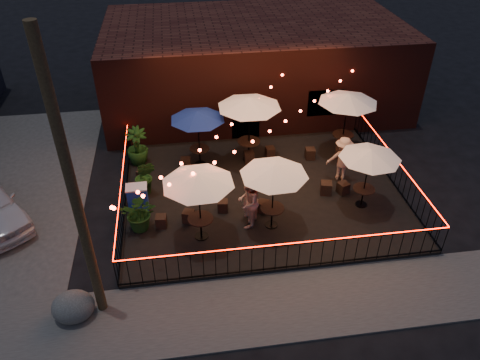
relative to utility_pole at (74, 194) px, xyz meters
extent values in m
plane|color=black|center=(5.40, 2.60, -4.00)|extent=(110.00, 110.00, 0.00)
cube|color=black|center=(5.40, 4.60, -3.92)|extent=(10.00, 8.00, 0.15)
cube|color=#3E3D39|center=(5.40, -0.65, -3.98)|extent=(18.00, 2.50, 0.05)
cube|color=black|center=(6.40, 12.60, -2.00)|extent=(14.00, 8.00, 4.00)
cube|color=black|center=(5.40, 8.72, -2.90)|extent=(1.20, 0.24, 2.20)
cube|color=black|center=(8.90, 8.72, -2.40)|extent=(1.60, 0.24, 1.20)
cylinder|color=#312214|center=(0.00, 0.00, 0.00)|extent=(0.26, 0.26, 8.00)
cube|color=black|center=(5.40, 0.60, -3.77)|extent=(10.00, 0.04, 0.04)
cube|color=black|center=(5.40, 0.60, -2.85)|extent=(10.00, 0.04, 0.04)
cube|color=#EB0E00|center=(5.40, 0.60, -2.82)|extent=(10.00, 0.03, 0.02)
cube|color=black|center=(0.40, 4.60, -3.77)|extent=(0.04, 8.00, 0.04)
cube|color=black|center=(0.40, 4.60, -2.85)|extent=(0.04, 8.00, 0.04)
cube|color=#EB0E00|center=(0.40, 4.60, -2.82)|extent=(0.03, 8.00, 0.02)
cube|color=black|center=(10.40, 4.60, -3.77)|extent=(0.04, 8.00, 0.04)
cube|color=black|center=(10.40, 4.60, -2.85)|extent=(0.04, 8.00, 0.04)
cube|color=#EB0E00|center=(10.40, 4.60, -2.82)|extent=(0.03, 8.00, 0.02)
cylinder|color=black|center=(2.96, 2.42, -3.83)|extent=(0.46, 0.46, 0.03)
cylinder|color=black|center=(2.96, 2.42, -3.47)|extent=(0.06, 0.06, 0.74)
cylinder|color=black|center=(2.96, 2.42, -3.08)|extent=(0.83, 0.83, 0.04)
cylinder|color=black|center=(2.96, 2.42, -2.61)|extent=(0.05, 0.05, 2.48)
cone|color=white|center=(2.96, 2.42, -1.52)|extent=(2.92, 2.92, 0.36)
cylinder|color=black|center=(3.25, 6.80, -3.84)|extent=(0.43, 0.43, 0.03)
cylinder|color=black|center=(3.25, 6.80, -3.49)|extent=(0.06, 0.06, 0.70)
cylinder|color=black|center=(3.25, 6.80, -3.13)|extent=(0.78, 0.78, 0.04)
cylinder|color=black|center=(3.25, 6.80, -2.68)|extent=(0.04, 0.04, 2.34)
cone|color=navy|center=(3.25, 6.80, -1.65)|extent=(2.83, 2.83, 0.34)
cylinder|color=black|center=(5.35, 2.65, -3.83)|extent=(0.44, 0.44, 0.03)
cylinder|color=black|center=(5.35, 2.65, -3.48)|extent=(0.06, 0.06, 0.72)
cylinder|color=black|center=(5.35, 2.65, -3.11)|extent=(0.80, 0.80, 0.04)
cylinder|color=black|center=(5.35, 2.65, -2.65)|extent=(0.04, 0.04, 2.40)
cone|color=white|center=(5.35, 2.65, -1.60)|extent=(2.82, 2.82, 0.35)
cylinder|color=black|center=(5.25, 6.87, -3.83)|extent=(0.50, 0.50, 0.03)
cylinder|color=black|center=(5.25, 6.87, -3.43)|extent=(0.07, 0.07, 0.82)
cylinder|color=black|center=(5.25, 6.87, -3.01)|extent=(0.91, 0.91, 0.05)
cylinder|color=black|center=(5.25, 6.87, -2.48)|extent=(0.05, 0.05, 2.73)
cone|color=white|center=(5.25, 6.87, -1.29)|extent=(3.23, 3.23, 0.40)
cylinder|color=black|center=(8.76, 3.29, -3.84)|extent=(0.42, 0.42, 0.03)
cylinder|color=black|center=(8.76, 3.29, -3.50)|extent=(0.06, 0.06, 0.68)
cylinder|color=black|center=(8.76, 3.29, -3.15)|extent=(0.76, 0.76, 0.04)
cylinder|color=black|center=(8.76, 3.29, -2.71)|extent=(0.04, 0.04, 2.28)
cone|color=white|center=(8.76, 3.29, -1.71)|extent=(2.60, 2.60, 0.33)
cylinder|color=black|center=(9.20, 6.92, -3.83)|extent=(0.48, 0.48, 0.03)
cylinder|color=black|center=(9.20, 6.92, -3.45)|extent=(0.07, 0.07, 0.78)
cylinder|color=black|center=(9.20, 6.92, -3.05)|extent=(0.87, 0.87, 0.04)
cylinder|color=black|center=(9.20, 6.92, -2.55)|extent=(0.05, 0.05, 2.60)
cone|color=white|center=(9.20, 6.92, -1.41)|extent=(2.44, 2.44, 0.38)
cube|color=black|center=(1.68, 3.14, -3.64)|extent=(0.38, 0.38, 0.42)
cube|color=black|center=(2.59, 3.27, -3.64)|extent=(0.46, 0.46, 0.43)
cube|color=black|center=(0.99, 6.01, -3.63)|extent=(0.48, 0.48, 0.43)
cube|color=black|center=(2.67, 6.54, -3.62)|extent=(0.43, 0.43, 0.46)
cube|color=black|center=(3.82, 3.67, -3.64)|extent=(0.40, 0.40, 0.42)
cube|color=black|center=(5.21, 3.43, -3.64)|extent=(0.47, 0.47, 0.43)
cube|color=black|center=(5.24, 6.69, -3.62)|extent=(0.39, 0.39, 0.45)
cube|color=black|center=(6.16, 6.96, -3.64)|extent=(0.39, 0.39, 0.42)
cube|color=black|center=(7.69, 4.14, -3.61)|extent=(0.49, 0.49, 0.47)
cube|color=black|center=(8.33, 4.08, -3.63)|extent=(0.47, 0.47, 0.43)
cube|color=black|center=(7.75, 6.56, -3.62)|extent=(0.41, 0.41, 0.45)
cube|color=black|center=(8.97, 6.46, -3.64)|extent=(0.44, 0.44, 0.42)
imported|color=#D7B688|center=(4.64, 3.09, -2.95)|extent=(0.59, 0.75, 1.80)
imported|color=tan|center=(4.56, 2.81, -2.88)|extent=(1.04, 1.15, 1.94)
imported|color=#DAAA94|center=(8.51, 4.98, -2.95)|extent=(1.31, 0.99, 1.79)
imported|color=#103B0B|center=(1.03, 3.14, -3.19)|extent=(1.33, 1.20, 1.32)
imported|color=#0F3810|center=(1.17, 5.11, -3.13)|extent=(0.97, 0.88, 1.45)
imported|color=#163710|center=(0.80, 7.25, -3.08)|extent=(1.02, 1.02, 1.54)
cube|color=#1D3EB4|center=(0.90, 4.21, -3.39)|extent=(0.69, 0.49, 0.91)
cube|color=silver|center=(0.90, 4.21, -2.92)|extent=(0.74, 0.54, 0.06)
ellipsoid|color=#464641|center=(-0.72, -0.18, -3.60)|extent=(1.22, 1.11, 0.79)
camera|label=1|loc=(2.56, -9.13, 6.51)|focal=35.00mm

